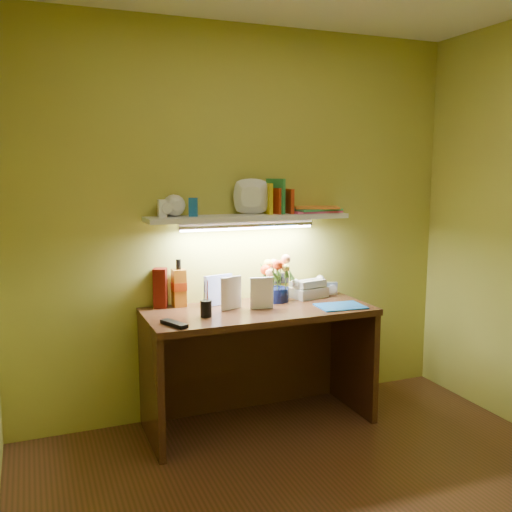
{
  "coord_description": "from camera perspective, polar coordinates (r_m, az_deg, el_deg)",
  "views": [
    {
      "loc": [
        -1.29,
        -1.97,
        1.6
      ],
      "look_at": [
        0.04,
        1.35,
        1.05
      ],
      "focal_mm": 40.0,
      "sensor_mm": 36.0,
      "label": 1
    }
  ],
  "objects": [
    {
      "name": "desk",
      "position": [
        3.63,
        0.3,
        -11.03
      ],
      "size": [
        1.4,
        0.6,
        0.75
      ],
      "primitive_type": "cube",
      "color": "#36170E",
      "rests_on": "ground"
    },
    {
      "name": "flower_bouquet",
      "position": [
        3.69,
        1.99,
        -2.21
      ],
      "size": [
        0.25,
        0.25,
        0.31
      ],
      "primitive_type": null,
      "rotation": [
        0.0,
        0.0,
        0.34
      ],
      "color": "#0C123C",
      "rests_on": "desk"
    },
    {
      "name": "telephone",
      "position": [
        3.84,
        5.21,
        -3.11
      ],
      "size": [
        0.26,
        0.22,
        0.14
      ],
      "primitive_type": null,
      "rotation": [
        0.0,
        0.0,
        0.23
      ],
      "color": "beige",
      "rests_on": "desk"
    },
    {
      "name": "desk_clock",
      "position": [
        3.94,
        7.49,
        -3.22
      ],
      "size": [
        0.09,
        0.07,
        0.08
      ],
      "primitive_type": "cube",
      "rotation": [
        0.0,
        0.0,
        -0.32
      ],
      "color": "silver",
      "rests_on": "desk"
    },
    {
      "name": "whisky_bottle",
      "position": [
        3.58,
        -7.72,
        -2.69
      ],
      "size": [
        0.08,
        0.08,
        0.3
      ],
      "primitive_type": null,
      "rotation": [
        0.0,
        0.0,
        0.03
      ],
      "color": "#B76113",
      "rests_on": "desk"
    },
    {
      "name": "whisky_box",
      "position": [
        3.57,
        -9.55,
        -3.19
      ],
      "size": [
        0.1,
        0.1,
        0.25
      ],
      "primitive_type": "cube",
      "rotation": [
        0.0,
        0.0,
        -0.38
      ],
      "color": "#581108",
      "rests_on": "desk"
    },
    {
      "name": "pen_cup",
      "position": [
        3.33,
        -5.02,
        -4.69
      ],
      "size": [
        0.08,
        0.08,
        0.16
      ],
      "primitive_type": "cylinder",
      "rotation": [
        0.0,
        0.0,
        -0.23
      ],
      "color": "black",
      "rests_on": "desk"
    },
    {
      "name": "art_card",
      "position": [
        3.62,
        -3.7,
        -3.39
      ],
      "size": [
        0.19,
        0.08,
        0.19
      ],
      "primitive_type": null,
      "rotation": [
        0.0,
        0.0,
        0.24
      ],
      "color": "silver",
      "rests_on": "desk"
    },
    {
      "name": "tv_remote",
      "position": [
        3.18,
        -8.19,
        -6.72
      ],
      "size": [
        0.12,
        0.19,
        0.02
      ],
      "primitive_type": "cube",
      "rotation": [
        0.0,
        0.0,
        0.41
      ],
      "color": "black",
      "rests_on": "desk"
    },
    {
      "name": "blue_folder",
      "position": [
        3.61,
        8.45,
        -4.99
      ],
      "size": [
        0.3,
        0.23,
        0.01
      ],
      "primitive_type": "cube",
      "rotation": [
        0.0,
        0.0,
        -0.07
      ],
      "color": "blue",
      "rests_on": "desk"
    },
    {
      "name": "desk_book_a",
      "position": [
        3.44,
        -3.51,
        -3.89
      ],
      "size": [
        0.15,
        0.06,
        0.21
      ],
      "primitive_type": "imported",
      "rotation": [
        0.0,
        0.0,
        0.28
      ],
      "color": "white",
      "rests_on": "desk"
    },
    {
      "name": "desk_book_b",
      "position": [
        3.48,
        -0.58,
        -3.78
      ],
      "size": [
        0.14,
        0.04,
        0.2
      ],
      "primitive_type": "imported",
      "rotation": [
        0.0,
        0.0,
        -0.19
      ],
      "color": "white",
      "rests_on": "desk"
    },
    {
      "name": "wall_shelf",
      "position": [
        3.6,
        -0.62,
        4.44
      ],
      "size": [
        1.32,
        0.33,
        0.26
      ],
      "color": "white",
      "rests_on": "ground"
    }
  ]
}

